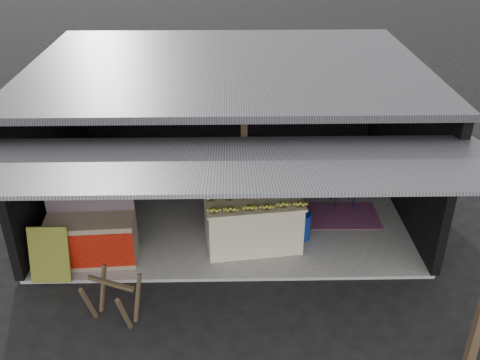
{
  "coord_description": "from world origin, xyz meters",
  "views": [
    {
      "loc": [
        0.05,
        -7.09,
        5.83
      ],
      "look_at": [
        0.22,
        1.55,
        1.1
      ],
      "focal_mm": 40.0,
      "sensor_mm": 36.0,
      "label": 1
    }
  ],
  "objects_px": {
    "white_crate": "(252,194)",
    "sawhorse": "(113,296)",
    "neighbor_stall": "(92,238)",
    "plastic_chair": "(343,178)",
    "water_barrel": "(301,226)",
    "banana_table": "(253,221)"
  },
  "relations": [
    {
      "from": "white_crate",
      "to": "sawhorse",
      "type": "relative_size",
      "value": 1.04
    },
    {
      "from": "neighbor_stall",
      "to": "sawhorse",
      "type": "height_order",
      "value": "neighbor_stall"
    },
    {
      "from": "water_barrel",
      "to": "plastic_chair",
      "type": "xyz_separation_m",
      "value": [
        0.98,
        1.25,
        0.32
      ]
    },
    {
      "from": "neighbor_stall",
      "to": "banana_table",
      "type": "bearing_deg",
      "value": 5.72
    },
    {
      "from": "banana_table",
      "to": "sawhorse",
      "type": "height_order",
      "value": "banana_table"
    },
    {
      "from": "sawhorse",
      "to": "plastic_chair",
      "type": "bearing_deg",
      "value": 61.84
    },
    {
      "from": "banana_table",
      "to": "neighbor_stall",
      "type": "bearing_deg",
      "value": -178.15
    },
    {
      "from": "neighbor_stall",
      "to": "plastic_chair",
      "type": "relative_size",
      "value": 1.61
    },
    {
      "from": "plastic_chair",
      "to": "water_barrel",
      "type": "bearing_deg",
      "value": -131.98
    },
    {
      "from": "plastic_chair",
      "to": "neighbor_stall",
      "type": "bearing_deg",
      "value": -162.22
    },
    {
      "from": "sawhorse",
      "to": "water_barrel",
      "type": "relative_size",
      "value": 1.76
    },
    {
      "from": "white_crate",
      "to": "sawhorse",
      "type": "distance_m",
      "value": 3.66
    },
    {
      "from": "neighbor_stall",
      "to": "plastic_chair",
      "type": "bearing_deg",
      "value": 18.09
    },
    {
      "from": "water_barrel",
      "to": "white_crate",
      "type": "bearing_deg",
      "value": 136.35
    },
    {
      "from": "plastic_chair",
      "to": "banana_table",
      "type": "bearing_deg",
      "value": -147.32
    },
    {
      "from": "white_crate",
      "to": "water_barrel",
      "type": "bearing_deg",
      "value": -45.89
    },
    {
      "from": "banana_table",
      "to": "white_crate",
      "type": "distance_m",
      "value": 1.01
    },
    {
      "from": "banana_table",
      "to": "white_crate",
      "type": "relative_size",
      "value": 2.04
    },
    {
      "from": "neighbor_stall",
      "to": "plastic_chair",
      "type": "height_order",
      "value": "neighbor_stall"
    },
    {
      "from": "plastic_chair",
      "to": "white_crate",
      "type": "bearing_deg",
      "value": -171.98
    },
    {
      "from": "banana_table",
      "to": "plastic_chair",
      "type": "relative_size",
      "value": 1.91
    },
    {
      "from": "banana_table",
      "to": "water_barrel",
      "type": "bearing_deg",
      "value": 2.24
    }
  ]
}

